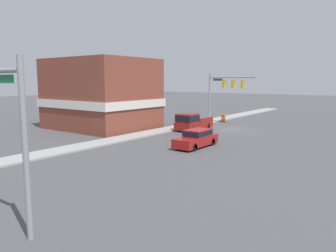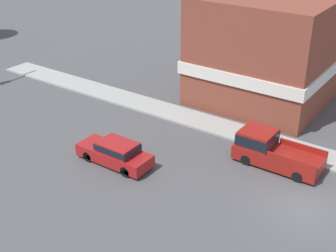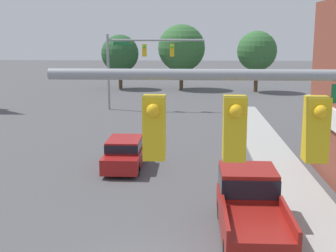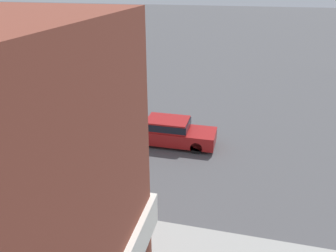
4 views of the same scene
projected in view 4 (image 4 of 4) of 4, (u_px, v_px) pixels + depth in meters
The scene contains 1 object.
car_lead at pixel (171, 131), 18.34m from camera, with size 1.75×4.81×1.50m.
Camera 4 is at (14.04, 14.84, 8.68)m, focal length 35.00 mm.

